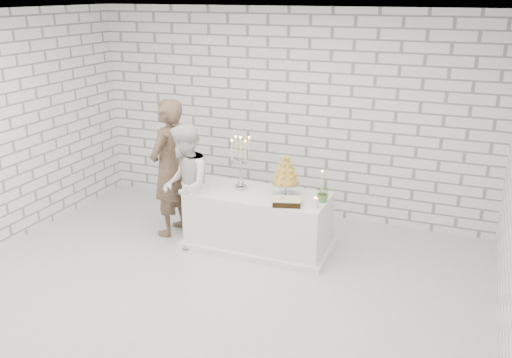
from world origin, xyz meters
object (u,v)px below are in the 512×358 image
at_px(groom, 169,168).
at_px(bride, 186,186).
at_px(candelabra, 241,163).
at_px(croquembouche, 286,175).
at_px(cake_table, 258,220).

height_order(groom, bride, groom).
xyz_separation_m(candelabra, croquembouche, (0.61, -0.01, -0.08)).
relative_size(groom, candelabra, 2.64).
bearing_deg(groom, candelabra, 96.18).
bearing_deg(candelabra, croquembouche, -0.49).
xyz_separation_m(groom, bride, (0.39, -0.26, -0.12)).
distance_m(candelabra, croquembouche, 0.62).
height_order(groom, candelabra, groom).
bearing_deg(candelabra, groom, -175.91).
xyz_separation_m(bride, candelabra, (0.63, 0.33, 0.29)).
relative_size(cake_table, groom, 0.96).
distance_m(groom, candelabra, 1.04).
bearing_deg(croquembouche, bride, -165.44).
xyz_separation_m(groom, croquembouche, (1.64, 0.07, 0.09)).
distance_m(groom, bride, 0.48).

